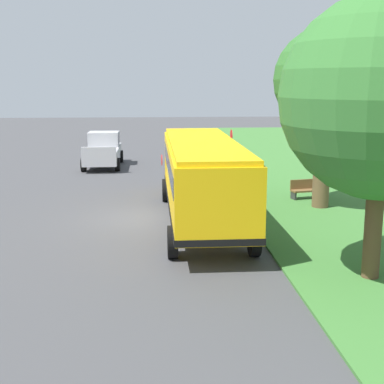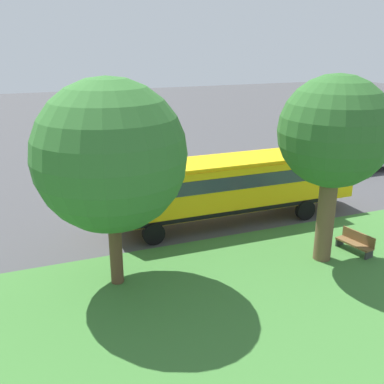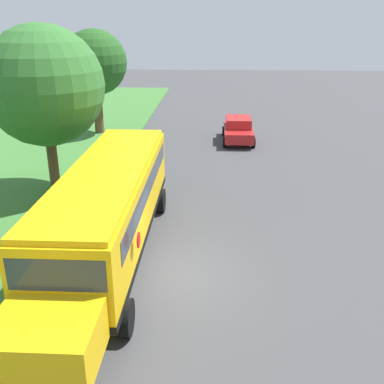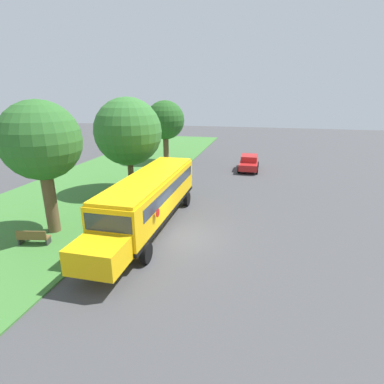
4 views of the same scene
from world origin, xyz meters
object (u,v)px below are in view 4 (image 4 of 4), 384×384
oak_tree_far_end (164,121)px  park_bench (33,237)px  oak_tree_beside_bus (41,140)px  school_bus (150,197)px  car_red_nearest (249,162)px  oak_tree_roadside_mid (127,130)px

oak_tree_far_end → park_bench: 21.36m
oak_tree_beside_bus → park_bench: (0.05, -1.78, -4.89)m
school_bus → car_red_nearest: (5.00, 15.75, -1.05)m
car_red_nearest → park_bench: bearing=-117.6°
oak_tree_far_end → school_bus: bearing=-74.6°
car_red_nearest → oak_tree_far_end: 10.60m
car_red_nearest → oak_tree_beside_bus: (-10.22, -17.67, 4.49)m
oak_tree_beside_bus → oak_tree_far_end: (0.46, 19.14, -0.61)m
oak_tree_roadside_mid → oak_tree_far_end: 11.00m
park_bench → oak_tree_roadside_mid: bearing=84.0°
oak_tree_far_end → park_bench: (-0.42, -20.92, -4.28)m
car_red_nearest → park_bench: 21.95m
school_bus → oak_tree_roadside_mid: (-4.11, 6.24, 3.03)m
car_red_nearest → oak_tree_far_end: oak_tree_far_end is taller
oak_tree_far_end → park_bench: size_ratio=4.21×
oak_tree_beside_bus → car_red_nearest: bearing=60.0°
park_bench → oak_tree_far_end: bearing=88.9°
oak_tree_beside_bus → park_bench: 5.21m
oak_tree_roadside_mid → oak_tree_far_end: size_ratio=1.07×
oak_tree_roadside_mid → oak_tree_far_end: bearing=93.3°
car_red_nearest → park_bench: (-10.17, -19.45, -0.40)m
oak_tree_roadside_mid → oak_tree_beside_bus: bearing=-97.7°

